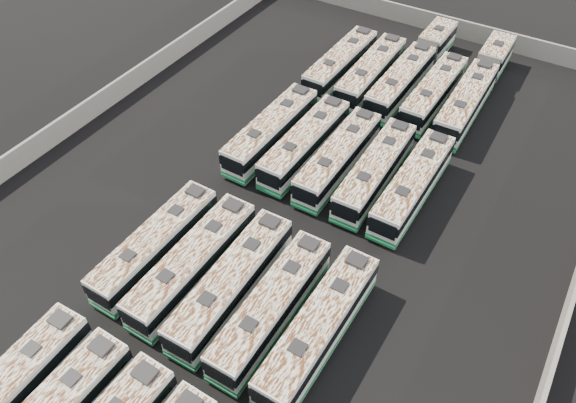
# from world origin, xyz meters

# --- Properties ---
(ground) EXTENTS (140.00, 140.00, 0.00)m
(ground) POSITION_xyz_m (0.00, 0.00, 0.00)
(ground) COLOR black
(ground) RESTS_ON ground
(perimeter_wall) EXTENTS (45.20, 73.20, 2.20)m
(perimeter_wall) POSITION_xyz_m (0.00, 0.00, 1.10)
(perimeter_wall) COLOR slate
(perimeter_wall) RESTS_ON ground
(bus_front_far_left) EXTENTS (2.79, 11.83, 3.32)m
(bus_front_far_left) POSITION_xyz_m (-4.84, -21.65, 1.70)
(bus_front_far_left) COLOR silver
(bus_front_far_left) RESTS_ON ground
(bus_midfront_far_left) EXTENTS (2.59, 11.77, 3.31)m
(bus_midfront_far_left) POSITION_xyz_m (-4.96, -8.07, 1.69)
(bus_midfront_far_left) COLOR silver
(bus_midfront_far_left) RESTS_ON ground
(bus_midfront_left) EXTENTS (2.64, 12.18, 3.43)m
(bus_midfront_left) POSITION_xyz_m (-1.50, -8.08, 1.75)
(bus_midfront_left) COLOR silver
(bus_midfront_left) RESTS_ON ground
(bus_midfront_center) EXTENTS (2.83, 12.32, 3.46)m
(bus_midfront_center) POSITION_xyz_m (1.90, -8.11, 1.77)
(bus_midfront_center) COLOR silver
(bus_midfront_center) RESTS_ON ground
(bus_midfront_right) EXTENTS (2.62, 12.01, 3.38)m
(bus_midfront_right) POSITION_xyz_m (5.28, -8.28, 1.73)
(bus_midfront_right) COLOR silver
(bus_midfront_right) RESTS_ON ground
(bus_midfront_far_right) EXTENTS (2.66, 12.31, 3.47)m
(bus_midfront_far_right) POSITION_xyz_m (8.77, -8.08, 1.77)
(bus_midfront_far_right) COLOR silver
(bus_midfront_far_right) RESTS_ON ground
(bus_midback_far_left) EXTENTS (2.74, 12.20, 3.43)m
(bus_midback_far_left) POSITION_xyz_m (-4.96, 7.74, 1.75)
(bus_midback_far_left) COLOR silver
(bus_midback_far_left) RESTS_ON ground
(bus_midback_left) EXTENTS (2.68, 11.97, 3.36)m
(bus_midback_left) POSITION_xyz_m (-1.48, 7.83, 1.72)
(bus_midback_left) COLOR silver
(bus_midback_left) RESTS_ON ground
(bus_midback_center) EXTENTS (2.54, 11.86, 3.34)m
(bus_midback_center) POSITION_xyz_m (1.93, 7.64, 1.71)
(bus_midback_center) COLOR silver
(bus_midback_center) RESTS_ON ground
(bus_midback_right) EXTENTS (2.76, 11.94, 3.35)m
(bus_midback_right) POSITION_xyz_m (5.38, 7.71, 1.71)
(bus_midback_right) COLOR silver
(bus_midback_right) RESTS_ON ground
(bus_midback_far_right) EXTENTS (2.59, 12.08, 3.40)m
(bus_midback_far_right) POSITION_xyz_m (8.75, 7.74, 1.74)
(bus_midback_far_right) COLOR silver
(bus_midback_far_right) RESTS_ON ground
(bus_back_far_left) EXTENTS (2.69, 12.04, 3.38)m
(bus_back_far_left) POSITION_xyz_m (-4.93, 21.24, 1.73)
(bus_back_far_left) COLOR silver
(bus_back_far_left) RESTS_ON ground
(bus_back_left) EXTENTS (2.77, 12.22, 3.43)m
(bus_back_left) POSITION_xyz_m (-1.42, 21.24, 1.76)
(bus_back_left) COLOR silver
(bus_back_left) RESTS_ON ground
(bus_back_center) EXTENTS (2.74, 18.71, 3.39)m
(bus_back_center) POSITION_xyz_m (1.88, 24.52, 1.73)
(bus_back_center) COLOR silver
(bus_back_center) RESTS_ON ground
(bus_back_right) EXTENTS (2.65, 11.88, 3.34)m
(bus_back_right) POSITION_xyz_m (5.36, 21.25, 1.71)
(bus_back_right) COLOR silver
(bus_back_right) RESTS_ON ground
(bus_back_far_right) EXTENTS (2.90, 19.03, 3.45)m
(bus_back_far_right) POSITION_xyz_m (8.61, 24.44, 1.76)
(bus_back_far_right) COLOR silver
(bus_back_far_right) RESTS_ON ground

